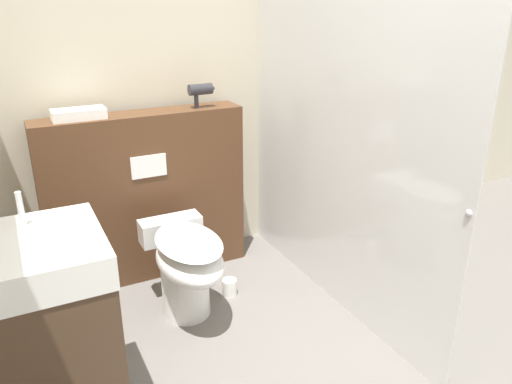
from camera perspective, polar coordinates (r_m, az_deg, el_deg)
wall_back at (r=3.47m, az=-6.42°, el=12.77°), size 8.00×0.06×2.50m
partition_panel at (r=3.32m, az=-12.39°, el=-0.51°), size 1.29×0.24×1.10m
shower_glass at (r=2.88m, az=9.31°, el=4.99°), size 0.04×1.93×1.93m
toilet at (r=2.89m, az=-8.00°, el=-8.28°), size 0.37×0.67×0.53m
sink_vanity at (r=2.24m, az=-22.86°, el=-15.82°), size 0.53×0.54×1.07m
hair_drier at (r=3.24m, az=-6.24°, el=11.51°), size 0.18×0.07×0.15m
folded_towel at (r=3.09m, az=-19.61°, el=8.40°), size 0.30×0.15×0.06m
spare_toilet_roll at (r=3.21m, az=-3.04°, el=-10.82°), size 0.09×0.09×0.11m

